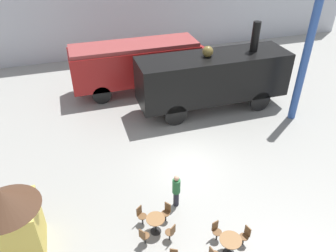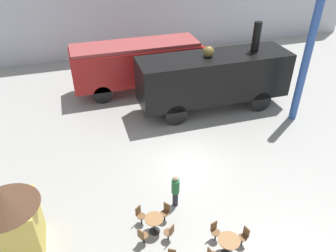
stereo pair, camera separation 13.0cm
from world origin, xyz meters
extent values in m
plane|color=gray|center=(0.00, 0.00, 0.00)|extent=(80.00, 80.00, 0.00)
cube|color=#B2B7C1|center=(0.00, 15.50, 4.50)|extent=(44.00, 0.15, 9.00)
cube|color=maroon|center=(-0.62, 8.42, 1.97)|extent=(8.54, 2.63, 2.36)
cone|color=maroon|center=(4.61, 8.42, 1.97)|extent=(1.92, 2.24, 2.24)
cube|color=brown|center=(-0.62, 8.42, 3.27)|extent=(8.37, 2.42, 0.24)
cylinder|color=black|center=(1.94, 7.17, 0.61)|extent=(1.22, 0.12, 1.22)
cylinder|color=black|center=(1.94, 9.68, 0.61)|extent=(1.22, 0.12, 1.22)
cylinder|color=black|center=(-3.18, 7.17, 0.61)|extent=(1.22, 0.12, 1.22)
cylinder|color=black|center=(-3.18, 9.68, 0.61)|extent=(1.22, 0.12, 1.22)
cube|color=black|center=(3.37, 4.54, 2.21)|extent=(9.27, 2.64, 2.68)
cylinder|color=black|center=(5.92, 4.54, 4.43)|extent=(0.47, 0.47, 1.77)
sphere|color=brown|center=(2.91, 4.54, 3.84)|extent=(0.64, 0.64, 0.64)
cylinder|color=black|center=(6.15, 3.28, 0.67)|extent=(1.33, 0.12, 1.33)
cylinder|color=black|center=(6.15, 5.80, 0.67)|extent=(1.33, 0.12, 1.33)
cylinder|color=black|center=(0.59, 3.28, 0.67)|extent=(1.33, 0.12, 1.33)
cylinder|color=black|center=(0.59, 5.80, 0.67)|extent=(1.33, 0.12, 1.33)
cylinder|color=black|center=(-0.31, -5.56, 0.38)|extent=(0.08, 0.08, 0.72)
cylinder|color=olive|center=(-0.31, -5.56, 0.76)|extent=(0.82, 0.82, 0.03)
cylinder|color=black|center=(-2.63, -3.81, 0.01)|extent=(0.44, 0.44, 0.02)
cylinder|color=black|center=(-2.63, -3.81, 0.37)|extent=(0.08, 0.08, 0.71)
cylinder|color=olive|center=(-2.63, -3.81, 0.74)|extent=(0.74, 0.74, 0.03)
cylinder|color=black|center=(0.37, -5.37, 0.21)|extent=(0.06, 0.06, 0.42)
cylinder|color=brown|center=(0.37, -5.37, 0.43)|extent=(0.36, 0.36, 0.03)
cube|color=brown|center=(0.52, -5.33, 0.66)|extent=(0.12, 0.29, 0.42)
cylinder|color=black|center=(-0.50, -4.88, 0.21)|extent=(0.06, 0.06, 0.42)
cylinder|color=brown|center=(-0.50, -4.88, 0.43)|extent=(0.36, 0.36, 0.03)
cube|color=brown|center=(-0.54, -4.73, 0.66)|extent=(0.29, 0.12, 0.42)
cylinder|color=black|center=(-3.04, -3.27, 0.21)|extent=(0.06, 0.06, 0.42)
cylinder|color=brown|center=(-3.04, -3.27, 0.43)|extent=(0.36, 0.36, 0.03)
cube|color=brown|center=(-3.13, -3.15, 0.66)|extent=(0.25, 0.21, 0.42)
cylinder|color=black|center=(-3.17, -4.21, 0.21)|extent=(0.06, 0.06, 0.42)
cylinder|color=brown|center=(-3.17, -4.21, 0.43)|extent=(0.36, 0.36, 0.03)
cube|color=brown|center=(-3.29, -4.30, 0.66)|extent=(0.21, 0.25, 0.42)
cylinder|color=black|center=(-2.23, -4.34, 0.21)|extent=(0.06, 0.06, 0.42)
cylinder|color=brown|center=(-2.23, -4.34, 0.43)|extent=(0.36, 0.36, 0.03)
cube|color=brown|center=(-2.14, -4.46, 0.66)|extent=(0.25, 0.21, 0.42)
cylinder|color=black|center=(-2.10, -3.40, 0.21)|extent=(0.06, 0.06, 0.42)
cylinder|color=brown|center=(-2.10, -3.40, 0.43)|extent=(0.36, 0.36, 0.03)
cube|color=brown|center=(-1.98, -3.31, 0.66)|extent=(0.21, 0.25, 0.42)
cylinder|color=#262633|center=(-1.42, -2.70, 0.38)|extent=(0.24, 0.24, 0.75)
cylinder|color=#266638|center=(-1.42, -2.70, 1.08)|extent=(0.34, 0.34, 0.67)
sphere|color=tan|center=(-1.42, -2.70, 1.53)|extent=(0.22, 0.22, 0.22)
cube|color=#DBC151|center=(-7.67, -3.05, 1.10)|extent=(1.80, 1.80, 2.20)
cone|color=#472D1E|center=(-7.67, -3.05, 2.60)|extent=(2.34, 2.34, 0.80)
cylinder|color=#2D519E|center=(7.67, 1.99, 4.00)|extent=(0.44, 0.44, 8.00)
camera|label=1|loc=(-4.73, -12.10, 10.67)|focal=35.00mm
camera|label=2|loc=(-4.61, -12.14, 10.67)|focal=35.00mm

